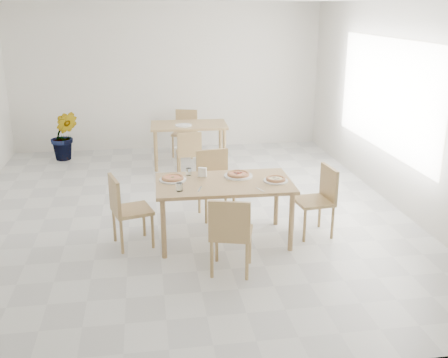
{
  "coord_description": "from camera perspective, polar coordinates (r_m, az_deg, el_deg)",
  "views": [
    {
      "loc": [
        -0.49,
        -6.79,
        2.75
      ],
      "look_at": [
        0.41,
        -1.0,
        0.79
      ],
      "focal_mm": 42.0,
      "sensor_mm": 36.0,
      "label": 1
    }
  ],
  "objects": [
    {
      "name": "chair_back_n",
      "position": [
        9.99,
        -4.22,
        5.41
      ],
      "size": [
        0.53,
        0.53,
        0.85
      ],
      "rotation": [
        0.0,
        0.0,
        -0.33
      ],
      "color": "#A58852",
      "rests_on": "ground"
    },
    {
      "name": "pizza_mushroom",
      "position": [
        6.23,
        5.65,
        0.01
      ],
      "size": [
        0.31,
        0.31,
        0.03
      ],
      "rotation": [
        0.0,
        0.0,
        -0.42
      ],
      "color": "#E2A56A",
      "rests_on": "plate_mushroom"
    },
    {
      "name": "pizza_margherita",
      "position": [
        6.26,
        -5.62,
        0.13
      ],
      "size": [
        0.32,
        0.32,
        0.03
      ],
      "rotation": [
        0.0,
        0.0,
        -0.27
      ],
      "color": "#E2A56A",
      "rests_on": "plate_margherita"
    },
    {
      "name": "potted_plant",
      "position": [
        10.06,
        -16.99,
        4.53
      ],
      "size": [
        0.51,
        0.41,
        0.91
      ],
      "primitive_type": "imported",
      "rotation": [
        0.0,
        0.0,
        0.02
      ],
      "color": "#34671F",
      "rests_on": "ground"
    },
    {
      "name": "tumbler_b",
      "position": [
        6.43,
        -3.87,
        0.79
      ],
      "size": [
        0.07,
        0.07,
        0.09
      ],
      "primitive_type": "cylinder",
      "color": "white",
      "rests_on": "main_table"
    },
    {
      "name": "chair_north",
      "position": [
        7.05,
        -1.05,
        0.05
      ],
      "size": [
        0.5,
        0.5,
        0.89
      ],
      "rotation": [
        0.0,
        0.0,
        0.13
      ],
      "color": "#A58852",
      "rests_on": "ground"
    },
    {
      "name": "tumbler_a",
      "position": [
        5.89,
        -4.87,
        -0.88
      ],
      "size": [
        0.07,
        0.07,
        0.1
      ],
      "primitive_type": "cylinder",
      "color": "white",
      "rests_on": "main_table"
    },
    {
      "name": "main_table",
      "position": [
        6.21,
        -0.0,
        -0.98
      ],
      "size": [
        1.63,
        0.95,
        0.75
      ],
      "rotation": [
        0.0,
        0.0,
        -0.02
      ],
      "color": "tan",
      "rests_on": "ground"
    },
    {
      "name": "fork_a",
      "position": [
        5.95,
        -2.65,
        -1.11
      ],
      "size": [
        0.07,
        0.18,
        0.01
      ],
      "primitive_type": "cube",
      "rotation": [
        0.0,
        0.0,
        -0.31
      ],
      "color": "silver",
      "rests_on": "main_table"
    },
    {
      "name": "plate_pepperoni",
      "position": [
        6.39,
        1.56,
        0.36
      ],
      "size": [
        0.35,
        0.35,
        0.02
      ],
      "primitive_type": "cylinder",
      "color": "white",
      "rests_on": "main_table"
    },
    {
      "name": "room",
      "position": [
        7.99,
        17.22,
        8.71
      ],
      "size": [
        7.28,
        7.0,
        7.0
      ],
      "color": "silver",
      "rests_on": "ground"
    },
    {
      "name": "chair_back_s",
      "position": [
        8.63,
        -3.83,
        3.08
      ],
      "size": [
        0.4,
        0.4,
        0.79
      ],
      "rotation": [
        0.0,
        0.0,
        3.17
      ],
      "color": "#A58852",
      "rests_on": "ground"
    },
    {
      "name": "chair_east",
      "position": [
        6.56,
        10.38,
        -1.82
      ],
      "size": [
        0.47,
        0.47,
        0.87
      ],
      "rotation": [
        0.0,
        0.0,
        -1.46
      ],
      "color": "#A58852",
      "rests_on": "ground"
    },
    {
      "name": "napkin_holder",
      "position": [
        6.34,
        -2.37,
        0.69
      ],
      "size": [
        0.12,
        0.09,
        0.12
      ],
      "rotation": [
        0.0,
        0.0,
        -0.33
      ],
      "color": "silver",
      "rests_on": "main_table"
    },
    {
      "name": "plate_mushroom",
      "position": [
        6.23,
        5.65,
        -0.19
      ],
      "size": [
        0.29,
        0.29,
        0.02
      ],
      "primitive_type": "cylinder",
      "color": "white",
      "rests_on": "main_table"
    },
    {
      "name": "plate_empty",
      "position": [
        9.11,
        -4.44,
        5.85
      ],
      "size": [
        0.29,
        0.29,
        0.02
      ],
      "primitive_type": "cylinder",
      "color": "white",
      "rests_on": "second_table"
    },
    {
      "name": "second_table",
      "position": [
        9.26,
        -3.85,
        5.41
      ],
      "size": [
        1.35,
        0.8,
        0.75
      ],
      "rotation": [
        0.0,
        0.0,
        -0.04
      ],
      "color": "#A58852",
      "rests_on": "ground"
    },
    {
      "name": "plate_margherita",
      "position": [
        6.27,
        -5.61,
        -0.07
      ],
      "size": [
        0.32,
        0.32,
        0.02
      ],
      "primitive_type": "cylinder",
      "color": "white",
      "rests_on": "main_table"
    },
    {
      "name": "fork_b",
      "position": [
        5.93,
        3.98,
        -1.2
      ],
      "size": [
        0.07,
        0.16,
        0.01
      ],
      "primitive_type": "cube",
      "rotation": [
        0.0,
        0.0,
        0.37
      ],
      "color": "silver",
      "rests_on": "main_table"
    },
    {
      "name": "chair_south",
      "position": [
        5.48,
        0.71,
        -5.63
      ],
      "size": [
        0.53,
        0.53,
        0.87
      ],
      "rotation": [
        0.0,
        0.0,
        2.86
      ],
      "color": "#A58852",
      "rests_on": "ground"
    },
    {
      "name": "pizza_pepperoni",
      "position": [
        6.38,
        1.57,
        0.55
      ],
      "size": [
        0.28,
        0.28,
        0.03
      ],
      "rotation": [
        0.0,
        0.0,
        -0.02
      ],
      "color": "#E2A56A",
      "rests_on": "plate_pepperoni"
    },
    {
      "name": "chair_west",
      "position": [
        6.23,
        -10.73,
        -2.93
      ],
      "size": [
        0.53,
        0.53,
        0.87
      ],
      "rotation": [
        0.0,
        0.0,
        1.84
      ],
      "color": "#A58852",
      "rests_on": "ground"
    }
  ]
}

